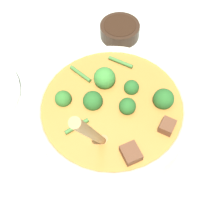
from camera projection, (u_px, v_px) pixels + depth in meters
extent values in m
plane|color=#ADBCAD|center=(112.00, 126.00, 0.57)|extent=(4.00, 4.00, 0.00)
cylinder|color=beige|center=(112.00, 116.00, 0.54)|extent=(0.28, 0.28, 0.08)
torus|color=beige|center=(112.00, 105.00, 0.50)|extent=(0.28, 0.28, 0.02)
cylinder|color=#B27533|center=(112.00, 112.00, 0.52)|extent=(0.26, 0.26, 0.05)
sphere|color=#235B23|center=(131.00, 87.00, 0.51)|extent=(0.03, 0.03, 0.03)
cylinder|color=#6B9956|center=(131.00, 94.00, 0.53)|extent=(0.01, 0.01, 0.01)
sphere|color=#387F33|center=(105.00, 78.00, 0.51)|extent=(0.04, 0.04, 0.04)
cylinder|color=#6B9956|center=(105.00, 88.00, 0.54)|extent=(0.01, 0.01, 0.02)
sphere|color=#235B23|center=(164.00, 99.00, 0.49)|extent=(0.04, 0.04, 0.04)
cylinder|color=#6B9956|center=(161.00, 107.00, 0.52)|extent=(0.01, 0.01, 0.02)
sphere|color=#235B23|center=(127.00, 106.00, 0.49)|extent=(0.03, 0.03, 0.03)
cylinder|color=#6B9956|center=(127.00, 113.00, 0.50)|extent=(0.01, 0.01, 0.01)
sphere|color=#235B23|center=(93.00, 101.00, 0.49)|extent=(0.04, 0.04, 0.04)
cylinder|color=#6B9956|center=(94.00, 109.00, 0.52)|extent=(0.01, 0.01, 0.02)
sphere|color=#2D6B28|center=(63.00, 99.00, 0.50)|extent=(0.03, 0.03, 0.03)
cylinder|color=#6B9956|center=(65.00, 105.00, 0.52)|extent=(0.01, 0.01, 0.01)
cube|color=brown|center=(167.00, 127.00, 0.47)|extent=(0.03, 0.02, 0.02)
cube|color=brown|center=(131.00, 154.00, 0.45)|extent=(0.04, 0.04, 0.02)
cylinder|color=#3D7533|center=(80.00, 74.00, 0.53)|extent=(0.02, 0.05, 0.01)
cylinder|color=#3D7533|center=(77.00, 126.00, 0.47)|extent=(0.04, 0.02, 0.01)
cylinder|color=#3D7533|center=(121.00, 62.00, 0.55)|extent=(0.01, 0.05, 0.01)
ellipsoid|color=#A87A47|center=(103.00, 141.00, 0.47)|extent=(0.04, 0.03, 0.01)
cylinder|color=#A87A47|center=(93.00, 135.00, 0.36)|extent=(0.09, 0.04, 0.21)
cylinder|color=black|center=(120.00, 30.00, 0.69)|extent=(0.10, 0.10, 0.03)
cylinder|color=black|center=(120.00, 27.00, 0.68)|extent=(0.08, 0.08, 0.01)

